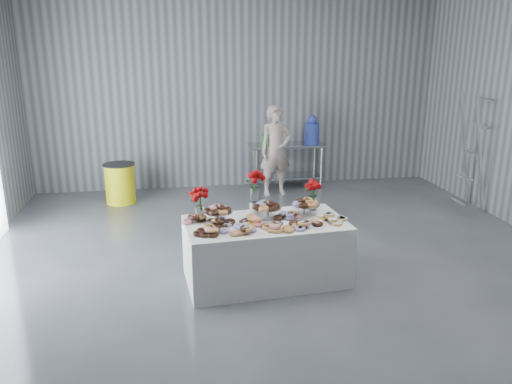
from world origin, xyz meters
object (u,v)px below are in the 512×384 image
at_px(display_table, 266,251).
at_px(trash_barrel, 120,183).
at_px(water_jug, 312,131).
at_px(person, 276,151).
at_px(prep_table, 287,158).
at_px(stepladder, 472,152).

height_order(display_table, trash_barrel, display_table).
bearing_deg(water_jug, person, -154.71).
xyz_separation_m(display_table, prep_table, (1.16, 3.98, 0.24)).
height_order(display_table, water_jug, water_jug).
relative_size(display_table, stepladder, 0.94).
bearing_deg(trash_barrel, prep_table, 8.13).
distance_m(water_jug, stepladder, 2.96).
bearing_deg(prep_table, water_jug, -0.00).
relative_size(water_jug, stepladder, 0.27).
relative_size(prep_table, stepladder, 0.74).
relative_size(water_jug, trash_barrel, 0.76).
distance_m(display_table, stepladder, 4.61).
xyz_separation_m(prep_table, trash_barrel, (-3.20, -0.46, -0.25)).
xyz_separation_m(water_jug, trash_barrel, (-3.70, -0.46, -0.78)).
height_order(display_table, person, person).
bearing_deg(prep_table, stepladder, -32.30).
bearing_deg(display_table, water_jug, 67.30).
bearing_deg(prep_table, person, -128.56).
xyz_separation_m(display_table, trash_barrel, (-2.04, 3.52, -0.01)).
bearing_deg(prep_table, trash_barrel, -171.87).
bearing_deg(trash_barrel, display_table, -59.96).
xyz_separation_m(person, trash_barrel, (-2.90, -0.08, -0.49)).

